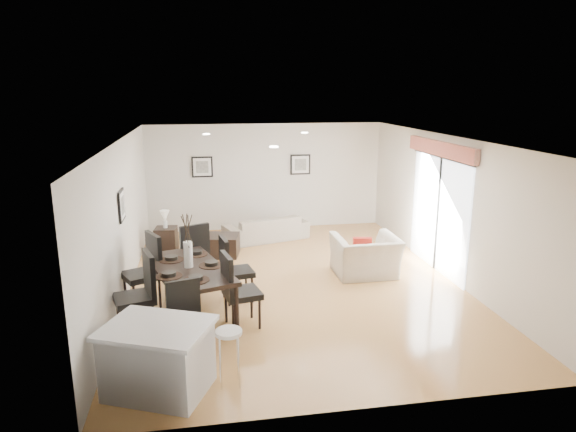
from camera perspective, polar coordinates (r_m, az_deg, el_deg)
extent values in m
plane|color=tan|center=(9.75, 0.61, -7.39)|extent=(8.00, 8.00, 0.00)
cube|color=silver|center=(13.22, -2.49, 4.37)|extent=(6.00, 0.04, 2.70)
cube|color=silver|center=(5.64, 8.06, -9.13)|extent=(6.00, 0.04, 2.70)
cube|color=silver|center=(9.30, -17.88, -0.41)|extent=(0.04, 8.00, 2.70)
cube|color=silver|center=(10.30, 17.29, 1.00)|extent=(0.04, 8.00, 2.70)
cube|color=white|center=(9.12, 0.66, 8.62)|extent=(6.00, 8.00, 0.02)
imported|color=#A19382|center=(12.36, -2.47, -1.33)|extent=(2.15, 1.34, 0.59)
imported|color=beige|center=(10.09, 8.61, -4.43)|extent=(1.22, 1.07, 0.78)
imported|color=#3B6129|center=(12.53, 27.31, -2.43)|extent=(0.46, 0.46, 0.70)
cube|color=black|center=(8.26, -10.95, -5.79)|extent=(1.53, 2.19, 0.07)
cylinder|color=black|center=(7.49, -12.00, -11.40)|extent=(0.08, 0.08, 0.76)
cylinder|color=black|center=(9.16, -15.07, -6.79)|extent=(0.08, 0.08, 0.76)
cylinder|color=black|center=(7.72, -5.74, -10.34)|extent=(0.08, 0.08, 0.76)
cylinder|color=black|center=(9.35, -9.89, -6.07)|extent=(0.08, 0.08, 0.76)
cube|color=black|center=(7.95, -16.72, -8.81)|extent=(0.69, 0.69, 0.10)
cube|color=black|center=(7.86, -15.17, -6.23)|extent=(0.23, 0.55, 0.66)
cylinder|color=black|center=(8.23, -18.35, -10.40)|extent=(0.04, 0.04, 0.50)
cylinder|color=black|center=(8.29, -15.36, -9.99)|extent=(0.04, 0.04, 0.50)
cylinder|color=black|center=(7.84, -17.85, -11.61)|extent=(0.04, 0.04, 0.50)
cylinder|color=black|center=(7.91, -14.71, -11.17)|extent=(0.04, 0.04, 0.50)
cube|color=black|center=(8.87, -15.99, -6.36)|extent=(0.74, 0.74, 0.10)
cube|color=black|center=(8.83, -14.68, -3.97)|extent=(0.31, 0.53, 0.66)
cylinder|color=black|center=(9.10, -17.62, -7.97)|extent=(0.04, 0.04, 0.50)
cylinder|color=black|center=(9.23, -15.07, -7.47)|extent=(0.04, 0.04, 0.50)
cylinder|color=black|center=(8.72, -16.70, -8.88)|extent=(0.04, 0.04, 0.50)
cylinder|color=black|center=(8.85, -14.05, -8.35)|extent=(0.04, 0.04, 0.50)
cube|color=black|center=(7.91, -5.10, -8.57)|extent=(0.62, 0.62, 0.09)
cube|color=black|center=(7.73, -6.79, -6.51)|extent=(0.17, 0.53, 0.63)
cylinder|color=black|center=(7.90, -3.17, -10.83)|extent=(0.04, 0.04, 0.48)
cylinder|color=black|center=(7.79, -6.10, -11.25)|extent=(0.04, 0.04, 0.48)
cylinder|color=black|center=(8.26, -4.08, -9.70)|extent=(0.04, 0.04, 0.48)
cylinder|color=black|center=(8.16, -6.88, -10.08)|extent=(0.04, 0.04, 0.48)
cube|color=black|center=(8.84, -5.64, -6.23)|extent=(0.59, 0.59, 0.09)
cube|color=black|center=(8.68, -7.11, -4.39)|extent=(0.15, 0.51, 0.61)
cylinder|color=black|center=(8.80, -4.01, -8.21)|extent=(0.04, 0.04, 0.46)
cylinder|color=black|center=(8.71, -6.56, -8.50)|extent=(0.04, 0.04, 0.46)
cylinder|color=black|center=(9.16, -4.69, -7.31)|extent=(0.04, 0.04, 0.46)
cylinder|color=black|center=(9.07, -7.14, -7.59)|extent=(0.04, 0.04, 0.46)
cube|color=black|center=(7.16, -11.00, -11.79)|extent=(0.59, 0.59, 0.08)
cube|color=black|center=(7.22, -11.57, -9.03)|extent=(0.46, 0.20, 0.56)
cylinder|color=black|center=(7.08, -11.94, -14.48)|extent=(0.04, 0.04, 0.43)
cylinder|color=black|center=(7.39, -12.71, -13.22)|extent=(0.04, 0.04, 0.43)
cylinder|color=black|center=(7.16, -9.03, -13.97)|extent=(0.04, 0.04, 0.43)
cylinder|color=black|center=(7.48, -9.93, -12.76)|extent=(0.04, 0.04, 0.43)
cube|color=black|center=(9.59, -10.76, -4.54)|extent=(0.71, 0.71, 0.09)
cube|color=black|center=(9.28, -10.30, -2.92)|extent=(0.53, 0.28, 0.65)
cylinder|color=black|center=(9.95, -10.00, -5.63)|extent=(0.04, 0.04, 0.50)
cylinder|color=black|center=(9.58, -9.01, -6.37)|extent=(0.04, 0.04, 0.50)
cylinder|color=black|center=(9.81, -12.32, -6.03)|extent=(0.04, 0.04, 0.50)
cylinder|color=black|center=(9.43, -11.40, -6.81)|extent=(0.04, 0.04, 0.50)
cylinder|color=white|center=(8.18, -11.03, -4.21)|extent=(0.14, 0.14, 0.41)
cylinder|color=black|center=(8.24, -8.50, -5.43)|extent=(0.40, 0.40, 0.01)
cylinder|color=black|center=(8.23, -8.51, -5.20)|extent=(0.21, 0.21, 0.06)
cylinder|color=black|center=(8.83, -10.19, -4.18)|extent=(0.40, 0.40, 0.01)
cylinder|color=black|center=(8.82, -10.20, -3.97)|extent=(0.21, 0.21, 0.06)
cylinder|color=black|center=(8.62, -12.83, -4.77)|extent=(0.40, 0.40, 0.01)
cylinder|color=black|center=(8.61, -12.84, -4.54)|extent=(0.21, 0.21, 0.06)
cylinder|color=black|center=(7.90, -13.09, -6.52)|extent=(0.40, 0.40, 0.01)
cylinder|color=black|center=(7.89, -13.11, -6.28)|extent=(0.21, 0.21, 0.06)
cylinder|color=black|center=(7.67, -10.22, -7.02)|extent=(0.40, 0.40, 0.01)
cylinder|color=black|center=(7.65, -10.23, -6.78)|extent=(0.21, 0.21, 0.06)
cube|color=black|center=(11.35, -8.36, -3.22)|extent=(1.23, 0.88, 0.45)
cube|color=black|center=(11.56, -13.37, -2.73)|extent=(0.50, 0.50, 0.61)
cylinder|color=white|center=(11.45, -13.47, -0.88)|extent=(0.09, 0.09, 0.17)
cone|color=beige|center=(11.41, -13.53, 0.06)|extent=(0.20, 0.20, 0.22)
cube|color=#A21F15|center=(9.89, 8.24, -3.38)|extent=(0.37, 0.17, 0.35)
cube|color=#B9B9BB|center=(6.54, -14.21, -15.31)|extent=(1.37, 1.22, 0.80)
cube|color=silver|center=(6.34, -14.44, -11.95)|extent=(1.49, 1.35, 0.06)
cylinder|color=white|center=(6.38, -6.62, -12.71)|extent=(0.33, 0.33, 0.05)
cylinder|color=silver|center=(6.64, -5.62, -14.92)|extent=(0.02, 0.02, 0.70)
cylinder|color=silver|center=(6.63, -7.57, -15.02)|extent=(0.02, 0.02, 0.70)
cylinder|color=silver|center=(6.44, -7.48, -15.96)|extent=(0.02, 0.02, 0.70)
cylinder|color=silver|center=(6.45, -5.46, -15.85)|extent=(0.02, 0.02, 0.70)
cube|color=black|center=(13.04, -9.51, 5.40)|extent=(0.52, 0.03, 0.52)
cube|color=white|center=(13.04, -9.51, 5.40)|extent=(0.44, 0.04, 0.44)
cube|color=#52524D|center=(13.04, -9.51, 5.40)|extent=(0.30, 0.04, 0.30)
cube|color=black|center=(13.28, 1.38, 5.74)|extent=(0.52, 0.03, 0.52)
cube|color=white|center=(13.28, 1.38, 5.74)|extent=(0.44, 0.04, 0.44)
cube|color=#52524D|center=(13.28, 1.38, 5.74)|extent=(0.30, 0.04, 0.30)
cube|color=black|center=(9.03, -18.00, 1.13)|extent=(0.03, 0.52, 0.52)
cube|color=white|center=(9.03, -18.00, 1.13)|extent=(0.04, 0.44, 0.44)
cube|color=#52524D|center=(9.03, -18.00, 1.13)|extent=(0.04, 0.30, 0.30)
cube|color=white|center=(10.60, 16.38, 0.17)|extent=(0.02, 2.40, 2.25)
cube|color=black|center=(10.59, 16.29, 0.16)|extent=(0.03, 0.05, 2.25)
cube|color=black|center=(10.39, 16.72, 6.31)|extent=(0.03, 2.50, 0.05)
cube|color=maroon|center=(10.35, 16.58, 7.19)|extent=(0.10, 2.70, 0.28)
plane|color=gray|center=(11.91, 24.81, -4.71)|extent=(6.00, 6.00, 0.00)
cube|color=brown|center=(14.17, 23.34, 2.45)|extent=(0.35, 0.35, 2.00)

